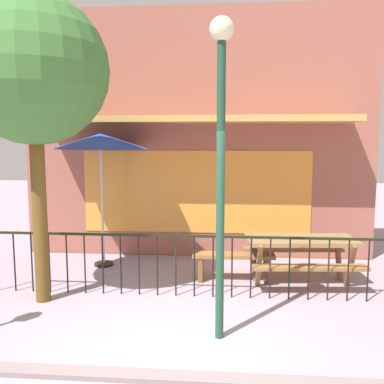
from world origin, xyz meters
TOP-DOWN VIEW (x-y plane):
  - ground at (0.00, 0.00)m, footprint 40.00×40.00m
  - pub_storefront at (0.00, 4.21)m, footprint 7.19×1.41m
  - patio_fence_front at (-0.00, 1.70)m, footprint 6.07×0.04m
  - picnic_table_left at (1.88, 2.46)m, footprint 1.90×1.49m
  - patio_umbrella at (-1.73, 3.16)m, footprint 1.78×1.78m
  - patio_bench at (0.75, 2.47)m, footprint 1.41×0.36m
  - street_tree at (-2.11, 1.34)m, footprint 2.13×2.13m
  - street_lamp at (0.55, 0.39)m, footprint 0.28×0.28m
  - curb_edge at (0.00, -0.56)m, footprint 10.07×0.20m

SIDE VIEW (x-z plane):
  - ground at x=0.00m, z-range 0.00..0.00m
  - curb_edge at x=0.00m, z-range -0.06..0.06m
  - patio_bench at x=0.75m, z-range 0.11..0.59m
  - picnic_table_left at x=1.88m, z-range 0.21..1.01m
  - patio_fence_front at x=0.00m, z-range 0.18..1.15m
  - patio_umbrella at x=-1.73m, z-range 1.10..3.63m
  - street_lamp at x=0.55m, z-range 0.59..4.36m
  - pub_storefront at x=0.00m, z-range -0.01..5.04m
  - street_tree at x=-2.11m, z-range 1.14..5.59m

